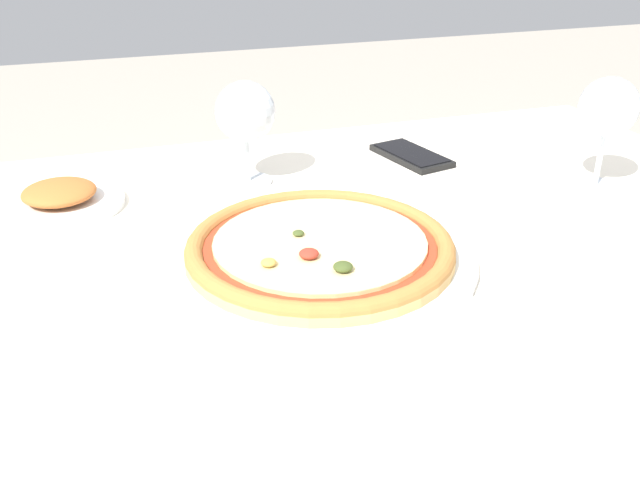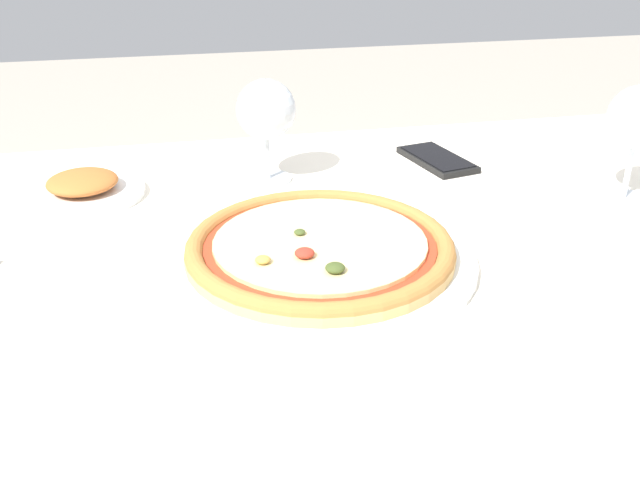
# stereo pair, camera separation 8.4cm
# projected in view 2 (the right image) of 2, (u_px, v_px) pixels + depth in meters

# --- Properties ---
(dining_table) EXTENTS (1.29, 0.97, 0.75)m
(dining_table) POSITION_uv_depth(u_px,v_px,m) (368.00, 315.00, 0.92)
(dining_table) COLOR #997047
(dining_table) RESTS_ON ground_plane
(pizza_plate) EXTENTS (0.37, 0.37, 0.04)m
(pizza_plate) POSITION_uv_depth(u_px,v_px,m) (320.00, 250.00, 0.85)
(pizza_plate) COLOR white
(pizza_plate) RESTS_ON dining_table
(wine_glass_far_left) EXTENTS (0.09, 0.09, 0.17)m
(wine_glass_far_left) POSITION_uv_depth(u_px,v_px,m) (639.00, 119.00, 0.97)
(wine_glass_far_left) COLOR silver
(wine_glass_far_left) RESTS_ON dining_table
(wine_glass_far_right) EXTENTS (0.09, 0.09, 0.16)m
(wine_glass_far_right) POSITION_uv_depth(u_px,v_px,m) (266.00, 112.00, 1.05)
(wine_glass_far_right) COLOR silver
(wine_glass_far_right) RESTS_ON dining_table
(cell_phone) EXTENTS (0.10, 0.16, 0.01)m
(cell_phone) POSITION_uv_depth(u_px,v_px,m) (437.00, 159.00, 1.16)
(cell_phone) COLOR black
(cell_phone) RESTS_ON dining_table
(side_plate) EXTENTS (0.17, 0.17, 0.04)m
(side_plate) POSITION_uv_depth(u_px,v_px,m) (83.00, 188.00, 1.03)
(side_plate) COLOR white
(side_plate) RESTS_ON dining_table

